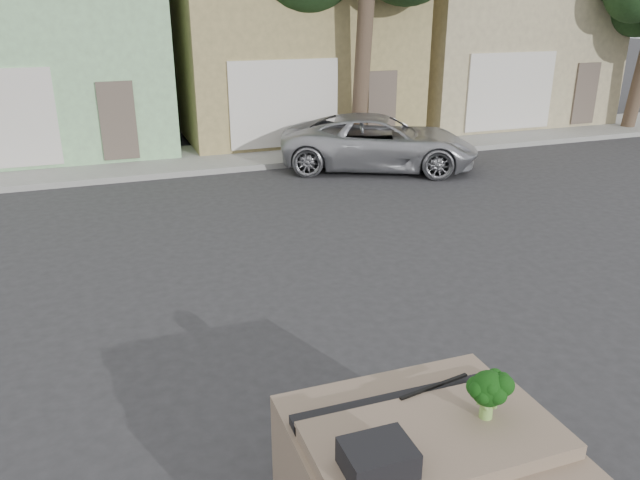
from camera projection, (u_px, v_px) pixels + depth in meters
ground_plane at (304, 354)px, 7.82m from camera, size 120.00×120.00×0.00m
sidewalk at (182, 160)px, 17.01m from camera, size 40.00×3.00×0.15m
townhouse_mint at (30, 15)px, 18.08m from camera, size 7.20×8.20×7.55m
townhouse_tan at (278, 13)px, 20.47m from camera, size 7.20×8.20×7.55m
townhouse_beige at (474, 12)px, 22.85m from camera, size 7.20×8.20×7.55m
silver_pickup at (378, 168)px, 16.49m from camera, size 5.56×4.25×1.40m
car_dashboard at (423, 479)px, 4.98m from camera, size 2.00×1.80×1.12m
instrument_hump at (378, 458)px, 4.26m from camera, size 0.48×0.38×0.20m
wiper_arm at (434, 386)px, 5.20m from camera, size 0.69×0.15×0.02m
broccoli at (488, 395)px, 4.76m from camera, size 0.39×0.39×0.41m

